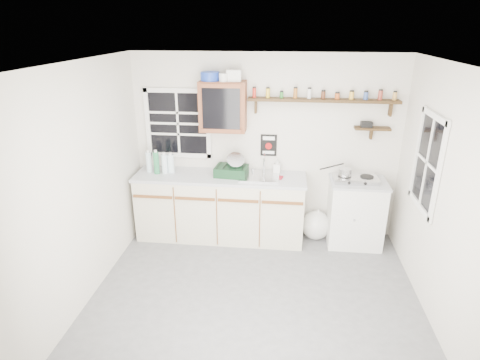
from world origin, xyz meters
name	(u,v)px	position (x,y,z in m)	size (l,w,h in m)	color
room	(256,193)	(0.00, 0.00, 1.25)	(3.64, 3.24, 2.54)	#535355
main_cabinet	(220,206)	(-0.58, 1.30, 0.46)	(2.31, 0.63, 0.92)	beige
right_cabinet	(355,212)	(1.25, 1.32, 0.46)	(0.73, 0.57, 0.91)	silver
sink	(260,176)	(-0.05, 1.30, 0.93)	(0.52, 0.44, 0.29)	#B9BABE
upper_cabinet	(223,107)	(-0.55, 1.44, 1.82)	(0.60, 0.32, 0.65)	#5B2B16
upper_cabinet_clutter	(220,76)	(-0.59, 1.44, 2.21)	(0.52, 0.24, 0.14)	#18359F
spice_shelf	(323,99)	(0.73, 1.51, 1.93)	(1.91, 0.18, 0.35)	black
secondary_shelf	(370,128)	(1.36, 1.52, 1.58)	(0.45, 0.16, 0.24)	black
warning_sign	(269,145)	(0.05, 1.59, 1.28)	(0.22, 0.02, 0.30)	black
window_back	(178,123)	(-1.20, 1.59, 1.55)	(0.93, 0.03, 0.98)	black
window_right	(428,163)	(1.79, 0.55, 1.45)	(0.03, 0.78, 1.08)	black
water_bottles	(161,163)	(-1.40, 1.32, 1.06)	(0.39, 0.14, 0.33)	silver
dish_rack	(233,168)	(-0.41, 1.32, 1.02)	(0.45, 0.36, 0.32)	black
soap_bottle	(277,166)	(0.18, 1.47, 1.02)	(0.09, 0.09, 0.21)	silver
rag	(278,177)	(0.19, 1.30, 0.93)	(0.13, 0.11, 0.02)	maroon
hotplate	(355,179)	(1.20, 1.31, 0.95)	(0.57, 0.32, 0.08)	#B9BABE
saucepan	(344,172)	(1.05, 1.31, 1.03)	(0.40, 0.26, 0.18)	#B9BABE
trash_bag	(316,225)	(0.75, 1.39, 0.20)	(0.41, 0.37, 0.47)	silver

